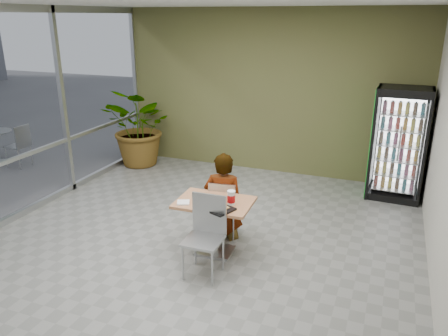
# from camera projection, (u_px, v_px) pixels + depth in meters

# --- Properties ---
(ground) EXTENTS (7.00, 7.00, 0.00)m
(ground) POSITION_uv_depth(u_px,v_px,m) (193.00, 248.00, 6.02)
(ground) COLOR gray
(ground) RESTS_ON ground
(room_envelope) EXTENTS (6.00, 7.00, 3.20)m
(room_envelope) POSITION_uv_depth(u_px,v_px,m) (190.00, 136.00, 5.50)
(room_envelope) COLOR beige
(room_envelope) RESTS_ON ground
(storefront_frame) EXTENTS (0.10, 7.00, 3.20)m
(storefront_frame) POSITION_uv_depth(u_px,v_px,m) (9.00, 117.00, 6.53)
(storefront_frame) COLOR #A6A9AB
(storefront_frame) RESTS_ON ground
(dining_table) EXTENTS (1.01, 0.72, 0.75)m
(dining_table) POSITION_uv_depth(u_px,v_px,m) (215.00, 216.00, 5.75)
(dining_table) COLOR #C27953
(dining_table) RESTS_ON ground
(chair_far) EXTENTS (0.43, 0.44, 0.86)m
(chair_far) POSITION_uv_depth(u_px,v_px,m) (223.00, 205.00, 6.16)
(chair_far) COLOR #A6A9AB
(chair_far) RESTS_ON ground
(chair_near) EXTENTS (0.45, 0.46, 1.00)m
(chair_near) POSITION_uv_depth(u_px,v_px,m) (206.00, 229.00, 5.31)
(chair_near) COLOR #A6A9AB
(chair_near) RESTS_ON ground
(seated_woman) EXTENTS (0.63, 0.45, 1.56)m
(seated_woman) POSITION_uv_depth(u_px,v_px,m) (223.00, 205.00, 6.21)
(seated_woman) COLOR black
(seated_woman) RESTS_ON ground
(pizza_plate) EXTENTS (0.33, 0.24, 0.03)m
(pizza_plate) POSITION_uv_depth(u_px,v_px,m) (211.00, 198.00, 5.74)
(pizza_plate) COLOR white
(pizza_plate) RESTS_ON dining_table
(soda_cup) EXTENTS (0.11, 0.11, 0.19)m
(soda_cup) POSITION_uv_depth(u_px,v_px,m) (231.00, 198.00, 5.56)
(soda_cup) COLOR white
(soda_cup) RESTS_ON dining_table
(napkin_stack) EXTENTS (0.21, 0.21, 0.02)m
(napkin_stack) POSITION_uv_depth(u_px,v_px,m) (183.00, 202.00, 5.62)
(napkin_stack) COLOR white
(napkin_stack) RESTS_ON dining_table
(cafeteria_tray) EXTENTS (0.50, 0.43, 0.02)m
(cafeteria_tray) POSITION_uv_depth(u_px,v_px,m) (216.00, 208.00, 5.45)
(cafeteria_tray) COLOR black
(cafeteria_tray) RESTS_ON dining_table
(beverage_fridge) EXTENTS (0.91, 0.71, 1.93)m
(beverage_fridge) POSITION_uv_depth(u_px,v_px,m) (399.00, 144.00, 7.43)
(beverage_fridge) COLOR black
(beverage_fridge) RESTS_ON ground
(potted_plant) EXTENTS (1.81, 1.68, 1.66)m
(potted_plant) POSITION_uv_depth(u_px,v_px,m) (141.00, 127.00, 9.13)
(potted_plant) COLOR #30722D
(potted_plant) RESTS_ON ground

